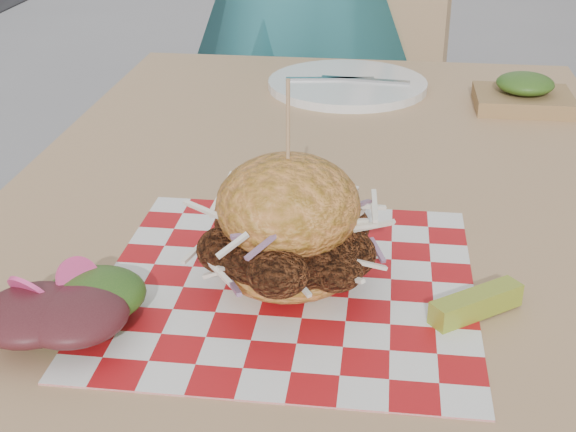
{
  "coord_description": "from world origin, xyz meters",
  "views": [
    {
      "loc": [
        0.12,
        -0.87,
        1.16
      ],
      "look_at": [
        0.04,
        -0.2,
        0.82
      ],
      "focal_mm": 50.0,
      "sensor_mm": 36.0,
      "label": 1
    }
  ],
  "objects": [
    {
      "name": "patio_table",
      "position": [
        0.06,
        0.05,
        0.67
      ],
      "size": [
        0.8,
        1.2,
        0.75
      ],
      "color": "tan",
      "rests_on": "ground"
    },
    {
      "name": "patio_chair",
      "position": [
        0.08,
        0.99,
        0.55
      ],
      "size": [
        0.53,
        0.54,
        0.95
      ],
      "rotation": [
        0.0,
        0.0,
        -0.3
      ],
      "color": "tan",
      "rests_on": "ground"
    },
    {
      "name": "paper_liner",
      "position": [
        0.04,
        -0.2,
        0.75
      ],
      "size": [
        0.36,
        0.36,
        0.0
      ],
      "primitive_type": "cube",
      "color": "red",
      "rests_on": "patio_table"
    },
    {
      "name": "sandwich",
      "position": [
        0.04,
        -0.2,
        0.81
      ],
      "size": [
        0.18,
        0.18,
        0.21
      ],
      "color": "orange",
      "rests_on": "paper_liner"
    },
    {
      "name": "pickle_spear",
      "position": [
        0.21,
        -0.23,
        0.76
      ],
      "size": [
        0.09,
        0.08,
        0.02
      ],
      "primitive_type": "cube",
      "rotation": [
        0.0,
        0.0,
        0.65
      ],
      "color": "#9FA32F",
      "rests_on": "paper_liner"
    },
    {
      "name": "side_salad",
      "position": [
        -0.16,
        -0.29,
        0.76
      ],
      "size": [
        0.14,
        0.13,
        0.05
      ],
      "color": "#3F1419",
      "rests_on": "patio_table"
    },
    {
      "name": "place_setting",
      "position": [
        0.06,
        0.46,
        0.76
      ],
      "size": [
        0.27,
        0.27,
        0.02
      ],
      "color": "white",
      "rests_on": "patio_table"
    },
    {
      "name": "kraft_tray",
      "position": [
        0.34,
        0.39,
        0.77
      ],
      "size": [
        0.15,
        0.12,
        0.06
      ],
      "color": "olive",
      "rests_on": "patio_table"
    }
  ]
}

